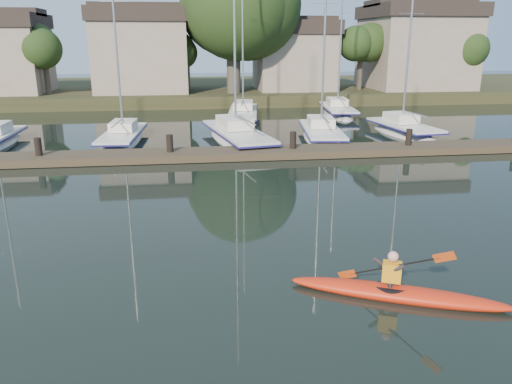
{
  "coord_description": "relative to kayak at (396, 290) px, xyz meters",
  "views": [
    {
      "loc": [
        -2.04,
        -9.76,
        5.51
      ],
      "look_at": [
        -0.16,
        4.22,
        1.2
      ],
      "focal_mm": 35.0,
      "sensor_mm": 36.0,
      "label": 1
    }
  ],
  "objects": [
    {
      "name": "ground",
      "position": [
        -2.38,
        0.32,
        -0.19
      ],
      "size": [
        160.0,
        160.0,
        0.0
      ],
      "primitive_type": "plane",
      "color": "black",
      "rests_on": "ground"
    },
    {
      "name": "kayak",
      "position": [
        0.0,
        0.0,
        0.0
      ],
      "size": [
        4.67,
        2.54,
        1.54
      ],
      "rotation": [
        0.0,
        0.0,
        -0.42
      ],
      "color": "red",
      "rests_on": "ground"
    },
    {
      "name": "dock",
      "position": [
        -2.38,
        14.32,
        0.02
      ],
      "size": [
        34.0,
        2.0,
        1.8
      ],
      "color": "#443927",
      "rests_on": "ground"
    },
    {
      "name": "sailboat_1",
      "position": [
        -8.18,
        19.11,
        -0.36
      ],
      "size": [
        2.43,
        7.98,
        12.88
      ],
      "rotation": [
        0.0,
        0.0,
        -0.06
      ],
      "color": "silver",
      "rests_on": "ground"
    },
    {
      "name": "sailboat_2",
      "position": [
        -1.77,
        18.28,
        -0.39
      ],
      "size": [
        4.04,
        10.07,
        16.25
      ],
      "rotation": [
        0.0,
        0.0,
        0.18
      ],
      "color": "silver",
      "rests_on": "ground"
    },
    {
      "name": "sailboat_3",
      "position": [
        3.19,
        18.56,
        -0.38
      ],
      "size": [
        3.09,
        8.19,
        12.89
      ],
      "rotation": [
        0.0,
        0.0,
        -0.13
      ],
      "color": "silver",
      "rests_on": "ground"
    },
    {
      "name": "sailboat_4",
      "position": [
        8.53,
        19.28,
        -0.38
      ],
      "size": [
        3.01,
        7.38,
        12.19
      ],
      "rotation": [
        0.0,
        0.0,
        0.12
      ],
      "color": "silver",
      "rests_on": "ground"
    },
    {
      "name": "sailboat_6",
      "position": [
        -0.49,
        26.9,
        -0.37
      ],
      "size": [
        3.4,
        10.05,
        15.68
      ],
      "rotation": [
        0.0,
        0.0,
        -0.14
      ],
      "color": "silver",
      "rests_on": "ground"
    },
    {
      "name": "sailboat_7",
      "position": [
        6.98,
        27.97,
        -0.38
      ],
      "size": [
        3.02,
        8.18,
        12.89
      ],
      "rotation": [
        0.0,
        0.0,
        -0.12
      ],
      "color": "silver",
      "rests_on": "ground"
    },
    {
      "name": "shore",
      "position": [
        -0.77,
        40.61,
        3.04
      ],
      "size": [
        90.0,
        25.25,
        12.75
      ],
      "color": "#272E17",
      "rests_on": "ground"
    }
  ]
}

